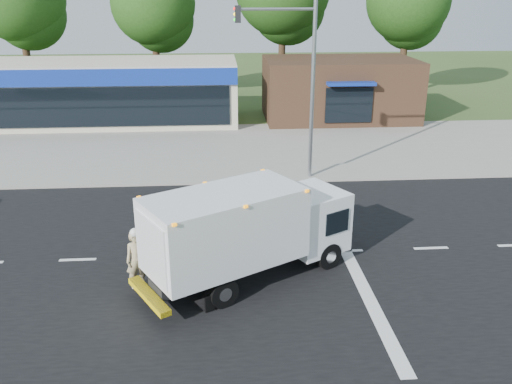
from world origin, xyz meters
TOP-DOWN VIEW (x-y plane):
  - ground at (0.00, 0.00)m, footprint 120.00×120.00m
  - road_asphalt at (0.00, 0.00)m, footprint 60.00×14.00m
  - sidewalk at (0.00, 8.20)m, footprint 60.00×2.40m
  - parking_apron at (0.00, 14.00)m, footprint 60.00×9.00m
  - lane_markings at (1.35, -1.35)m, footprint 55.20×7.00m
  - ems_box_truck at (-0.48, -1.63)m, footprint 6.93×5.21m
  - emergency_worker at (-3.74, -1.86)m, footprint 0.78×0.65m
  - retail_strip_mall at (-9.00, 19.93)m, footprint 18.00×6.20m
  - brown_storefront at (7.00, 19.98)m, footprint 10.00×6.70m
  - traffic_signal_pole at (2.35, 7.60)m, footprint 3.51×0.25m
  - background_trees at (-0.85, 28.16)m, footprint 36.77×7.39m

SIDE VIEW (x-z plane):
  - ground at x=0.00m, z-range 0.00..0.00m
  - road_asphalt at x=0.00m, z-range -0.01..0.01m
  - parking_apron at x=0.00m, z-range 0.00..0.02m
  - lane_markings at x=1.35m, z-range 0.01..0.02m
  - sidewalk at x=0.00m, z-range 0.00..0.12m
  - emergency_worker at x=-3.74m, z-range -0.02..1.91m
  - ems_box_truck at x=-0.48m, z-range 0.23..3.24m
  - brown_storefront at x=7.00m, z-range 0.00..4.00m
  - retail_strip_mall at x=-9.00m, z-range 0.01..4.01m
  - traffic_signal_pole at x=2.35m, z-range 0.92..8.92m
  - background_trees at x=-0.85m, z-range 1.33..13.43m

